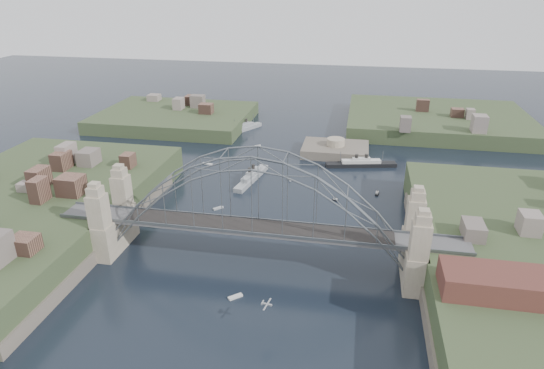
{
  "coord_description": "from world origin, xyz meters",
  "views": [
    {
      "loc": [
        18.97,
        -82.05,
        54.63
      ],
      "look_at": [
        0.0,
        18.0,
        10.0
      ],
      "focal_mm": 31.07,
      "sensor_mm": 36.0,
      "label": 1
    }
  ],
  "objects_px": {
    "naval_cruiser_near": "(252,177)",
    "naval_cruiser_far": "(244,128)",
    "wharf_shed": "(506,284)",
    "ocean_liner": "(361,164)",
    "bridge": "(255,209)",
    "fort_island": "(335,155)"
  },
  "relations": [
    {
      "from": "wharf_shed",
      "to": "naval_cruiser_near",
      "type": "relative_size",
      "value": 0.99
    },
    {
      "from": "naval_cruiser_far",
      "to": "fort_island",
      "type": "bearing_deg",
      "value": -28.91
    },
    {
      "from": "bridge",
      "to": "naval_cruiser_far",
      "type": "bearing_deg",
      "value": 105.34
    },
    {
      "from": "wharf_shed",
      "to": "naval_cruiser_far",
      "type": "distance_m",
      "value": 125.28
    },
    {
      "from": "naval_cruiser_far",
      "to": "ocean_liner",
      "type": "distance_m",
      "value": 54.85
    },
    {
      "from": "bridge",
      "to": "ocean_liner",
      "type": "height_order",
      "value": "bridge"
    },
    {
      "from": "bridge",
      "to": "wharf_shed",
      "type": "relative_size",
      "value": 4.2
    },
    {
      "from": "wharf_shed",
      "to": "ocean_liner",
      "type": "relative_size",
      "value": 0.89
    },
    {
      "from": "fort_island",
      "to": "ocean_liner",
      "type": "bearing_deg",
      "value": -49.22
    },
    {
      "from": "wharf_shed",
      "to": "naval_cruiser_near",
      "type": "bearing_deg",
      "value": 134.17
    },
    {
      "from": "bridge",
      "to": "wharf_shed",
      "type": "xyz_separation_m",
      "value": [
        44.0,
        -14.0,
        -2.32
      ]
    },
    {
      "from": "fort_island",
      "to": "naval_cruiser_near",
      "type": "height_order",
      "value": "naval_cruiser_near"
    },
    {
      "from": "fort_island",
      "to": "ocean_liner",
      "type": "relative_size",
      "value": 0.98
    },
    {
      "from": "naval_cruiser_near",
      "to": "naval_cruiser_far",
      "type": "relative_size",
      "value": 1.21
    },
    {
      "from": "bridge",
      "to": "fort_island",
      "type": "xyz_separation_m",
      "value": [
        12.0,
        70.0,
        -12.66
      ]
    },
    {
      "from": "bridge",
      "to": "naval_cruiser_far",
      "type": "relative_size",
      "value": 5.04
    },
    {
      "from": "fort_island",
      "to": "wharf_shed",
      "type": "xyz_separation_m",
      "value": [
        32.0,
        -84.0,
        10.34
      ]
    },
    {
      "from": "naval_cruiser_near",
      "to": "naval_cruiser_far",
      "type": "distance_m",
      "value": 49.95
    },
    {
      "from": "naval_cruiser_far",
      "to": "ocean_liner",
      "type": "height_order",
      "value": "naval_cruiser_far"
    },
    {
      "from": "bridge",
      "to": "fort_island",
      "type": "height_order",
      "value": "bridge"
    },
    {
      "from": "naval_cruiser_far",
      "to": "wharf_shed",
      "type": "bearing_deg",
      "value": -56.6
    },
    {
      "from": "fort_island",
      "to": "naval_cruiser_near",
      "type": "relative_size",
      "value": 1.09
    }
  ]
}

